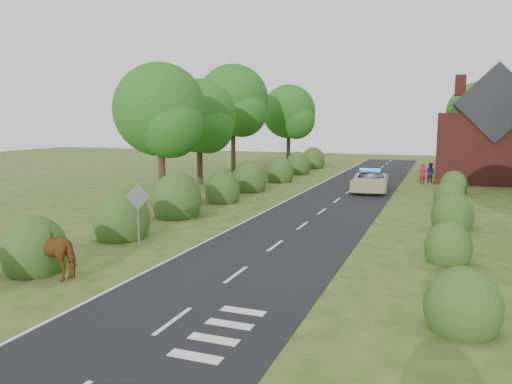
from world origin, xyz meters
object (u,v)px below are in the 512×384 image
at_px(road_sign, 138,206).
at_px(cow, 62,254).
at_px(pedestrian_red, 422,174).
at_px(police_van, 370,181).
at_px(pedestrian_purple, 430,173).

distance_m(road_sign, cow, 4.12).
bearing_deg(pedestrian_red, road_sign, 27.02).
distance_m(cow, police_van, 23.75).
bearing_deg(police_van, pedestrian_red, 55.00).
height_order(road_sign, police_van, road_sign).
xyz_separation_m(police_van, pedestrian_purple, (3.79, 6.80, 0.06)).
height_order(police_van, pedestrian_red, pedestrian_red).
bearing_deg(pedestrian_purple, police_van, 89.52).
relative_size(pedestrian_red, pedestrian_purple, 1.02).
bearing_deg(road_sign, cow, -92.83).
height_order(pedestrian_red, pedestrian_purple, pedestrian_red).
distance_m(road_sign, pedestrian_purple, 27.57).
height_order(road_sign, cow, road_sign).
bearing_deg(road_sign, police_van, 71.42).
distance_m(cow, pedestrian_red, 29.98).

